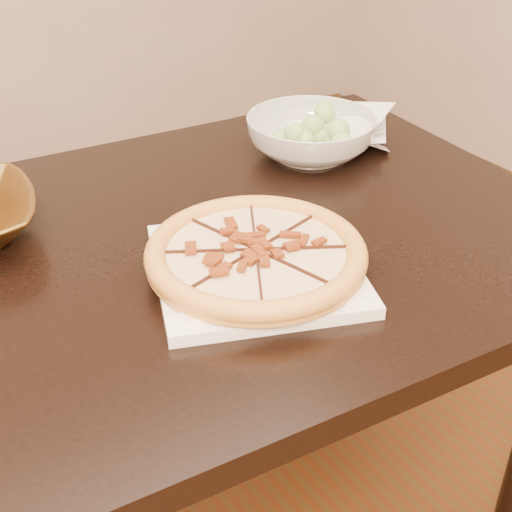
% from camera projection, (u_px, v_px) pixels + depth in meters
% --- Properties ---
extents(dining_table, '(1.35, 0.92, 0.75)m').
position_uv_depth(dining_table, '(167.00, 308.00, 1.12)').
color(dining_table, black).
rests_on(dining_table, floor).
extents(plate, '(0.36, 0.36, 0.02)m').
position_uv_depth(plate, '(256.00, 268.00, 0.99)').
color(plate, white).
rests_on(plate, dining_table).
extents(pizza, '(0.31, 0.31, 0.03)m').
position_uv_depth(pizza, '(256.00, 254.00, 0.98)').
color(pizza, '#E18E48').
rests_on(pizza, plate).
extents(salad_bowl, '(0.28, 0.28, 0.07)m').
position_uv_depth(salad_bowl, '(311.00, 136.00, 1.32)').
color(salad_bowl, silver).
rests_on(salad_bowl, dining_table).
extents(salad, '(0.09, 0.11, 0.04)m').
position_uv_depth(salad, '(311.00, 108.00, 1.29)').
color(salad, '#9FC264').
rests_on(salad, salad_bowl).
extents(cling_film, '(0.18, 0.15, 0.05)m').
position_uv_depth(cling_film, '(358.00, 129.00, 1.38)').
color(cling_film, white).
rests_on(cling_film, dining_table).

